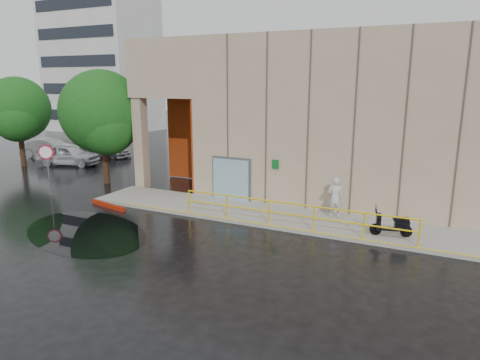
% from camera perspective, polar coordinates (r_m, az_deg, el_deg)
% --- Properties ---
extents(ground, '(120.00, 120.00, 0.00)m').
position_cam_1_polar(ground, '(16.62, -11.12, -7.90)').
color(ground, black).
rests_on(ground, ground).
extents(sidewalk, '(20.00, 3.00, 0.15)m').
position_cam_1_polar(sidewalk, '(18.64, 7.35, -5.18)').
color(sidewalk, gray).
rests_on(sidewalk, ground).
extents(building, '(20.00, 10.17, 8.00)m').
position_cam_1_polar(building, '(23.80, 15.19, 8.60)').
color(building, tan).
rests_on(building, ground).
extents(guardrail, '(9.56, 0.06, 1.03)m').
position_cam_1_polar(guardrail, '(17.16, 6.78, -4.66)').
color(guardrail, yellow).
rests_on(guardrail, sidewalk).
extents(distant_building, '(12.00, 8.08, 15.00)m').
position_cam_1_polar(distant_building, '(55.05, -17.85, 14.18)').
color(distant_building, '#BCBBB7').
rests_on(distant_building, ground).
extents(person, '(0.73, 0.59, 1.75)m').
position_cam_1_polar(person, '(18.69, 12.55, -2.28)').
color(person, silver).
rests_on(person, sidewalk).
extents(scooter, '(1.59, 0.85, 1.20)m').
position_cam_1_polar(scooter, '(17.09, 19.64, -4.86)').
color(scooter, black).
rests_on(scooter, sidewalk).
extents(stop_sign, '(0.68, 0.51, 2.70)m').
position_cam_1_polar(stop_sign, '(24.29, -24.36, 2.62)').
color(stop_sign, slate).
rests_on(stop_sign, ground).
extents(red_curb, '(2.38, 0.70, 0.18)m').
position_cam_1_polar(red_curb, '(21.34, -17.16, -3.26)').
color(red_curb, maroon).
rests_on(red_curb, ground).
extents(puddle, '(7.43, 6.03, 0.01)m').
position_cam_1_polar(puddle, '(18.27, -19.90, -6.50)').
color(puddle, black).
rests_on(puddle, ground).
extents(car_a, '(4.72, 2.91, 1.50)m').
position_cam_1_polar(car_a, '(32.76, -21.92, 3.13)').
color(car_a, silver).
rests_on(car_a, ground).
extents(car_b, '(4.70, 2.46, 1.47)m').
position_cam_1_polar(car_b, '(36.67, -24.00, 3.90)').
color(car_b, silver).
rests_on(car_b, ground).
extents(car_c, '(4.56, 2.22, 1.28)m').
position_cam_1_polar(car_c, '(35.49, -17.64, 3.99)').
color(car_c, silver).
rests_on(car_c, ground).
extents(tree_near, '(4.74, 4.74, 6.53)m').
position_cam_1_polar(tree_near, '(25.64, -17.77, 8.20)').
color(tree_near, black).
rests_on(tree_near, ground).
extents(tree_far, '(4.35, 4.35, 6.18)m').
position_cam_1_polar(tree_far, '(33.31, -27.56, 8.10)').
color(tree_far, black).
rests_on(tree_far, ground).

